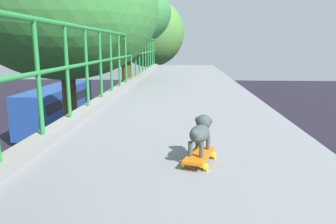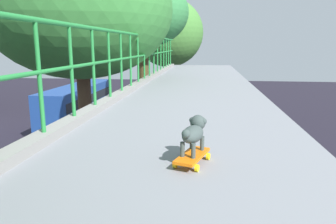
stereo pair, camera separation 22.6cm
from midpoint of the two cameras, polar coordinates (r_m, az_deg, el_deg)
The scene contains 6 objects.
city_bus at distance 26.90m, azimuth -19.29°, elevation 1.31°, with size 2.50×10.53×3.26m.
roadside_tree_mid at distance 9.43m, azimuth -18.82°, elevation 16.75°, with size 5.10×5.10×9.29m.
roadside_tree_far at distance 16.44m, azimuth -8.12°, elevation 16.87°, with size 4.53×4.53×9.73m.
roadside_tree_farthest at distance 25.69m, azimuth -3.63°, elevation 13.93°, with size 5.44×5.44×10.08m.
toy_skateboard at distance 2.64m, azimuth 3.18°, elevation -7.84°, with size 0.30×0.47×0.08m.
small_dog at distance 2.63m, azimuth 3.42°, elevation -3.45°, with size 0.23×0.39×0.30m.
Camera 1 is at (1.13, 0.08, 6.48)m, focal length 34.06 mm.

